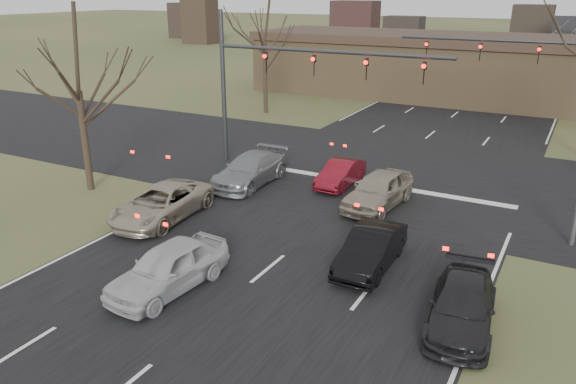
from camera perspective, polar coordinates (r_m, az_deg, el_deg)
name	(u,v)px	position (r m, az deg, el deg)	size (l,w,h in m)	color
ground	(217,311)	(17.12, -7.21, -11.92)	(360.00, 360.00, 0.00)	#3F4826
road_main	(510,69)	(72.77, 21.66, 11.56)	(14.00, 300.00, 0.02)	black
road_cross	(384,173)	(29.47, 9.78, 1.96)	(200.00, 14.00, 0.02)	black
building	(502,70)	(50.54, 20.89, 11.54)	(42.40, 10.40, 5.30)	olive
mast_arm_near	(277,72)	(28.61, -1.13, 12.11)	(12.12, 0.24, 8.00)	#383A3D
mast_arm_far	(544,64)	(35.01, 24.54, 11.73)	(11.12, 0.24, 8.00)	#383A3D
tree_left_near	(73,47)	(26.94, -21.01, 13.55)	(5.10, 5.10, 8.50)	black
tree_left_far	(264,12)	(42.65, -2.42, 17.78)	(5.70, 5.70, 9.50)	black
car_silver_suv	(162,203)	(23.60, -12.71, -1.12)	(2.31, 5.02, 1.39)	#AAA08A
car_white_sedan	(168,268)	(18.16, -12.06, -7.52)	(1.78, 4.41, 1.50)	#B8B8BA
car_black_hatch	(371,249)	(19.34, 8.42, -5.76)	(1.42, 4.08, 1.35)	black
car_charcoal_sedan	(462,306)	(16.77, 17.25, -11.02)	(1.75, 4.29, 1.25)	black
car_grey_ahead	(250,170)	(27.26, -3.87, 2.28)	(2.03, 4.99, 1.45)	gray
car_red_ahead	(340,173)	(27.14, 5.35, 1.88)	(1.28, 3.66, 1.21)	maroon
car_silver_ahead	(378,190)	(24.62, 9.17, 0.22)	(1.84, 4.58, 1.56)	#9E947F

